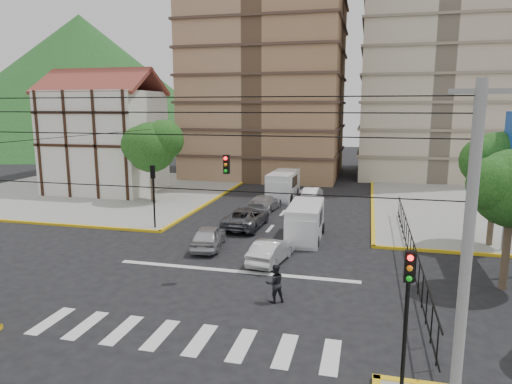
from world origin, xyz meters
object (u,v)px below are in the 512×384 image
(van_right_lane, at_px, (305,223))
(pedestrian_crosswalk, at_px, (275,283))
(car_white_front_right, at_px, (271,251))
(traffic_light_se, at_px, (407,300))
(van_left_lane, at_px, (283,186))
(traffic_light_nw, at_px, (153,186))
(car_silver_front_left, at_px, (209,237))

(van_right_lane, distance_m, pedestrian_crosswalk, 9.80)
(pedestrian_crosswalk, bearing_deg, car_white_front_right, -104.74)
(traffic_light_se, relative_size, van_right_lane, 0.85)
(traffic_light_se, height_order, van_left_lane, traffic_light_se)
(traffic_light_nw, distance_m, van_left_lane, 14.60)
(car_silver_front_left, relative_size, car_white_front_right, 1.04)
(van_right_lane, bearing_deg, pedestrian_crosswalk, -91.17)
(van_left_lane, bearing_deg, pedestrian_crosswalk, -78.36)
(traffic_light_se, height_order, traffic_light_nw, same)
(car_white_front_right, height_order, pedestrian_crosswalk, pedestrian_crosswalk)
(van_left_lane, xyz_separation_m, car_white_front_right, (2.65, -17.61, -0.55))
(pedestrian_crosswalk, bearing_deg, traffic_light_se, 102.25)
(car_silver_front_left, xyz_separation_m, pedestrian_crosswalk, (5.50, -6.72, 0.15))
(van_right_lane, distance_m, car_white_front_right, 4.92)
(traffic_light_se, height_order, car_white_front_right, traffic_light_se)
(van_right_lane, bearing_deg, van_left_lane, 105.22)
(van_left_lane, bearing_deg, car_white_front_right, -79.56)
(car_silver_front_left, height_order, pedestrian_crosswalk, pedestrian_crosswalk)
(van_left_lane, bearing_deg, van_right_lane, -71.45)
(traffic_light_se, xyz_separation_m, car_white_front_right, (-6.24, 10.82, -2.45))
(car_silver_front_left, relative_size, pedestrian_crosswalk, 2.42)
(car_white_front_right, distance_m, pedestrian_crosswalk, 5.20)
(car_white_front_right, bearing_deg, traffic_light_se, 129.27)
(van_left_lane, distance_m, pedestrian_crosswalk, 23.00)
(car_white_front_right, relative_size, pedestrian_crosswalk, 2.33)
(van_left_lane, height_order, pedestrian_crosswalk, van_left_lane)
(van_right_lane, relative_size, pedestrian_crosswalk, 3.00)
(pedestrian_crosswalk, bearing_deg, van_left_lane, -108.87)
(van_right_lane, relative_size, car_white_front_right, 1.28)
(van_right_lane, bearing_deg, traffic_light_nw, 178.38)
(traffic_light_se, bearing_deg, car_white_front_right, 119.99)
(van_right_lane, height_order, pedestrian_crosswalk, van_right_lane)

